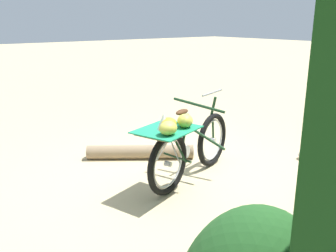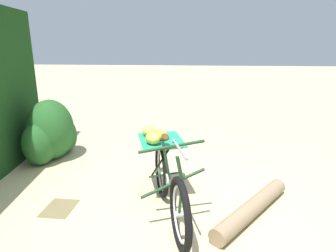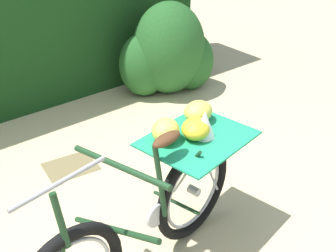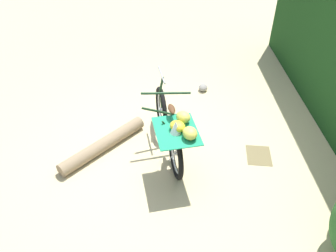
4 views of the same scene
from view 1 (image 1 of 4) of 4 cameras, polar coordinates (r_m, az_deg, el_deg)
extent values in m
plane|color=#C6B284|center=(4.65, 5.99, -8.44)|extent=(60.00, 60.00, 0.00)
torus|color=black|center=(5.01, 6.87, -2.15)|extent=(0.72, 0.28, 0.73)
torus|color=#B7B7BC|center=(5.01, 6.87, -2.15)|extent=(0.55, 0.19, 0.57)
cylinder|color=#B7B7BC|center=(5.01, 6.87, -2.15)|extent=(0.08, 0.09, 0.06)
torus|color=black|center=(4.17, 0.01, -5.88)|extent=(0.72, 0.28, 0.73)
torus|color=#B7B7BC|center=(4.17, 0.01, -5.88)|extent=(0.55, 0.19, 0.57)
cylinder|color=#B7B7BC|center=(4.17, 0.01, -5.88)|extent=(0.08, 0.09, 0.06)
cylinder|color=#19381E|center=(4.69, 5.07, -1.26)|extent=(0.24, 0.68, 0.30)
cylinder|color=#19381E|center=(4.53, 4.75, 3.23)|extent=(0.24, 0.69, 0.11)
cylinder|color=#19381E|center=(4.34, 2.57, -1.16)|extent=(0.07, 0.12, 0.49)
cylinder|color=#19381E|center=(4.31, 1.46, -4.92)|extent=(0.14, 0.37, 0.05)
cylinder|color=#19381E|center=(4.20, 1.18, -2.38)|extent=(0.12, 0.31, 0.47)
cylinder|color=#19381E|center=(4.98, 6.98, -0.48)|extent=(0.04, 0.05, 0.30)
cylinder|color=#19381E|center=(4.88, 6.99, 2.81)|extent=(0.06, 0.10, 0.30)
cylinder|color=gray|center=(4.81, 6.91, 5.15)|extent=(0.50, 0.18, 0.02)
ellipsoid|color=#4C2D19|center=(4.22, 2.18, 2.18)|extent=(0.24, 0.15, 0.06)
cylinder|color=#B7B7BC|center=(4.45, 2.81, -4.01)|extent=(0.16, 0.07, 0.16)
cylinder|color=#B7B7BC|center=(4.17, 0.76, -3.06)|extent=(0.08, 0.20, 0.39)
cylinder|color=#B7B7BC|center=(4.01, -0.93, -3.87)|extent=(0.09, 0.24, 0.39)
cube|color=brown|center=(4.02, -0.15, -0.78)|extent=(0.70, 0.60, 0.02)
cube|color=#1E8C60|center=(4.01, -0.15, -0.54)|extent=(0.81, 0.72, 0.01)
ellipsoid|color=#CCC64C|center=(3.79, 0.02, -0.33)|extent=(0.27, 0.25, 0.14)
ellipsoid|color=gold|center=(3.99, 0.08, 0.40)|extent=(0.28, 0.28, 0.13)
ellipsoid|color=#CCC64C|center=(4.06, 2.66, 0.82)|extent=(0.26, 0.27, 0.15)
cone|color=white|center=(3.97, -0.72, 0.71)|extent=(0.18, 0.18, 0.18)
cylinder|color=#937A5B|center=(5.32, -4.31, -4.03)|extent=(1.34, 1.07, 0.20)
ellipsoid|color=gray|center=(5.65, 20.42, -4.21)|extent=(0.20, 0.17, 0.12)
cube|color=olive|center=(3.89, 17.36, -14.28)|extent=(0.44, 0.36, 0.01)
camera|label=2|loc=(6.76, 21.59, 14.97)|focal=30.08mm
camera|label=3|loc=(6.17, -0.82, 18.70)|focal=45.51mm
camera|label=4|loc=(3.37, -66.31, 35.57)|focal=36.28mm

